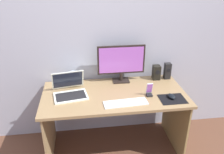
{
  "coord_description": "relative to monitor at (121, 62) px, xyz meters",
  "views": [
    {
      "loc": [
        -0.3,
        -2.03,
        1.87
      ],
      "look_at": [
        -0.03,
        -0.02,
        0.9
      ],
      "focal_mm": 37.12,
      "sensor_mm": 36.0,
      "label": 1
    }
  ],
  "objects": [
    {
      "name": "ground_plane",
      "position": [
        -0.11,
        -0.27,
        -0.94
      ],
      "size": [
        8.0,
        8.0,
        0.0
      ],
      "primitive_type": "plane",
      "color": "brown"
    },
    {
      "name": "wall_back",
      "position": [
        -0.11,
        0.13,
        0.31
      ],
      "size": [
        6.0,
        0.04,
        2.5
      ],
      "primitive_type": "cube",
      "color": "#A2A6B4",
      "rests_on": "ground_plane"
    },
    {
      "name": "desk",
      "position": [
        -0.11,
        -0.27,
        -0.37
      ],
      "size": [
        1.45,
        0.71,
        0.71
      ],
      "color": "#90734C",
      "rests_on": "ground_plane"
    },
    {
      "name": "monitor",
      "position": [
        0.0,
        0.0,
        0.0
      ],
      "size": [
        0.52,
        0.14,
        0.41
      ],
      "color": "black",
      "rests_on": "desk"
    },
    {
      "name": "speaker_right",
      "position": [
        0.53,
        -0.0,
        -0.14
      ],
      "size": [
        0.07,
        0.07,
        0.18
      ],
      "color": "black",
      "rests_on": "desk"
    },
    {
      "name": "speaker_near_monitor",
      "position": [
        0.4,
        -0.0,
        -0.15
      ],
      "size": [
        0.08,
        0.09,
        0.16
      ],
      "color": "black",
      "rests_on": "desk"
    },
    {
      "name": "laptop",
      "position": [
        -0.56,
        -0.23,
        -0.18
      ],
      "size": [
        0.37,
        0.35,
        0.22
      ],
      "color": "white",
      "rests_on": "desk"
    },
    {
      "name": "fishbowl",
      "position": [
        -0.52,
        -0.01,
        -0.15
      ],
      "size": [
        0.16,
        0.16,
        0.16
      ],
      "primitive_type": "sphere",
      "color": "silver",
      "rests_on": "desk"
    },
    {
      "name": "keyboard_external",
      "position": [
        -0.04,
        -0.47,
        -0.22
      ],
      "size": [
        0.42,
        0.16,
        0.01
      ],
      "primitive_type": "cube",
      "rotation": [
        0.0,
        0.0,
        0.07
      ],
      "color": "white",
      "rests_on": "desk"
    },
    {
      "name": "mousepad",
      "position": [
        0.43,
        -0.46,
        -0.23
      ],
      "size": [
        0.25,
        0.2,
        0.0
      ],
      "primitive_type": "cube",
      "color": "black",
      "rests_on": "desk"
    },
    {
      "name": "mouse",
      "position": [
        0.42,
        -0.44,
        -0.21
      ],
      "size": [
        0.07,
        0.11,
        0.04
      ],
      "primitive_type": "ellipsoid",
      "rotation": [
        0.0,
        0.0,
        0.15
      ],
      "color": "black",
      "rests_on": "mousepad"
    },
    {
      "name": "phone_in_dock",
      "position": [
        0.22,
        -0.36,
        -0.18
      ],
      "size": [
        0.06,
        0.06,
        0.14
      ],
      "color": "black",
      "rests_on": "desk"
    }
  ]
}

